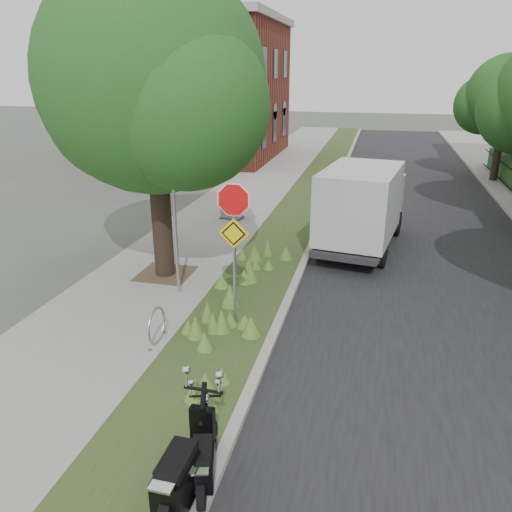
{
  "coord_description": "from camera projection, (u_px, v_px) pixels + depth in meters",
  "views": [
    {
      "loc": [
        1.33,
        -8.72,
        5.3
      ],
      "look_at": [
        -1.2,
        1.65,
        1.3
      ],
      "focal_mm": 35.0,
      "sensor_mm": 36.0,
      "label": 1
    }
  ],
  "objects": [
    {
      "name": "verge",
      "position": [
        299.0,
        212.0,
        19.49
      ],
      "size": [
        2.0,
        60.0,
        0.12
      ],
      "primitive_type": "cube",
      "color": "#2E441D",
      "rests_on": "ground"
    },
    {
      "name": "box_truck",
      "position": [
        363.0,
        203.0,
        15.23
      ],
      "size": [
        2.63,
        5.16,
        2.23
      ],
      "color": "#262628",
      "rests_on": "ground"
    },
    {
      "name": "brick_building",
      "position": [
        203.0,
        88.0,
        30.73
      ],
      "size": [
        9.4,
        10.4,
        8.3
      ],
      "color": "maroon",
      "rests_on": "ground"
    },
    {
      "name": "bare_post",
      "position": [
        175.0,
        214.0,
        11.69
      ],
      "size": [
        0.08,
        0.08,
        4.0
      ],
      "color": "#A5A8AD",
      "rests_on": "ground"
    },
    {
      "name": "scooter_far",
      "position": [
        203.0,
        463.0,
        6.53
      ],
      "size": [
        0.57,
        1.47,
        0.72
      ],
      "color": "black",
      "rests_on": "ground"
    },
    {
      "name": "bike_hoop",
      "position": [
        156.0,
        326.0,
        9.96
      ],
      "size": [
        0.06,
        0.78,
        0.77
      ],
      "color": "#A5A8AD",
      "rests_on": "ground"
    },
    {
      "name": "ground",
      "position": [
        294.0,
        349.0,
        10.09
      ],
      "size": [
        120.0,
        120.0,
        0.0
      ],
      "primitive_type": "plane",
      "color": "#4C5147",
      "rests_on": "ground"
    },
    {
      "name": "street_tree_main",
      "position": [
        151.0,
        92.0,
        11.91
      ],
      "size": [
        6.21,
        5.54,
        7.66
      ],
      "color": "black",
      "rests_on": "ground"
    },
    {
      "name": "sidewalk_near",
      "position": [
        231.0,
        208.0,
        20.1
      ],
      "size": [
        3.5,
        60.0,
        0.12
      ],
      "primitive_type": "cube",
      "color": "gray",
      "rests_on": "ground"
    },
    {
      "name": "sign_assembly",
      "position": [
        234.0,
        226.0,
        10.11
      ],
      "size": [
        0.94,
        0.08,
        3.22
      ],
      "color": "#A5A8AD",
      "rests_on": "ground"
    },
    {
      "name": "scooter_near",
      "position": [
        184.0,
        475.0,
        6.22
      ],
      "size": [
        0.39,
        1.86,
        0.89
      ],
      "color": "black",
      "rests_on": "ground"
    },
    {
      "name": "kerb_near",
      "position": [
        325.0,
        214.0,
        19.27
      ],
      "size": [
        0.2,
        60.0,
        0.13
      ],
      "primitive_type": "cube",
      "color": "#9E9991",
      "rests_on": "ground"
    },
    {
      "name": "far_tree_c",
      "position": [
        505.0,
        100.0,
        23.57
      ],
      "size": [
        4.37,
        3.89,
        5.93
      ],
      "color": "black",
      "rests_on": "ground"
    },
    {
      "name": "road",
      "position": [
        419.0,
        221.0,
        18.52
      ],
      "size": [
        7.0,
        60.0,
        0.01
      ],
      "primitive_type": "cube",
      "color": "black",
      "rests_on": "ground"
    },
    {
      "name": "utility_cabinet",
      "position": [
        232.0,
        205.0,
        18.34
      ],
      "size": [
        0.88,
        0.65,
        1.07
      ],
      "color": "#262628",
      "rests_on": "ground"
    }
  ]
}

